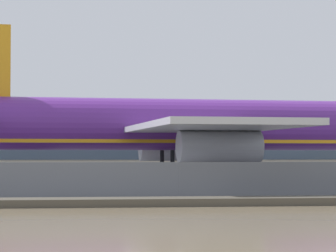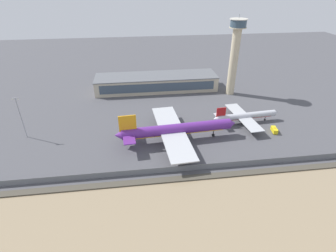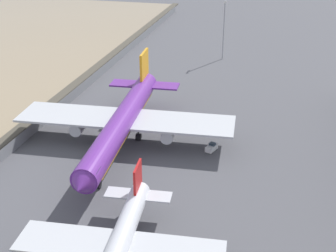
% 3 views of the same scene
% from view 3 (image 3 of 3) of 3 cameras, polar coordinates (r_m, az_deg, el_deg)
% --- Properties ---
extents(ground_plane, '(500.00, 500.00, 0.00)m').
position_cam_3_polar(ground_plane, '(112.19, -7.65, -0.78)').
color(ground_plane, '#4C4C51').
extents(shoreline_seawall, '(320.00, 3.00, 0.50)m').
position_cam_3_polar(shoreline_seawall, '(120.72, -16.76, 0.40)').
color(shoreline_seawall, '#474238').
rests_on(shoreline_seawall, ground).
extents(perimeter_fence, '(280.00, 0.10, 2.70)m').
position_cam_3_polar(perimeter_fence, '(118.13, -14.94, 0.66)').
color(perimeter_fence, slate).
rests_on(perimeter_fence, ground).
extents(cargo_jet_purple, '(56.93, 49.38, 15.48)m').
position_cam_3_polar(cargo_jet_purple, '(103.75, -5.45, 0.71)').
color(cargo_jet_purple, '#602889').
rests_on(cargo_jet_purple, ground).
extents(passenger_jet_silver, '(36.41, 31.56, 10.10)m').
position_cam_3_polar(passenger_jet_silver, '(70.27, -6.16, -14.70)').
color(passenger_jet_silver, silver).
rests_on(passenger_jet_silver, ground).
extents(baggage_tug, '(3.55, 2.58, 1.80)m').
position_cam_3_polar(baggage_tug, '(103.01, 5.33, -2.64)').
color(baggage_tug, white).
rests_on(baggage_tug, ground).
extents(apron_light_mast_apron_west, '(3.20, 0.40, 20.35)m').
position_cam_3_polar(apron_light_mast_apron_west, '(164.26, 6.82, 11.94)').
color(apron_light_mast_apron_west, '#93969B').
rests_on(apron_light_mast_apron_west, ground).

